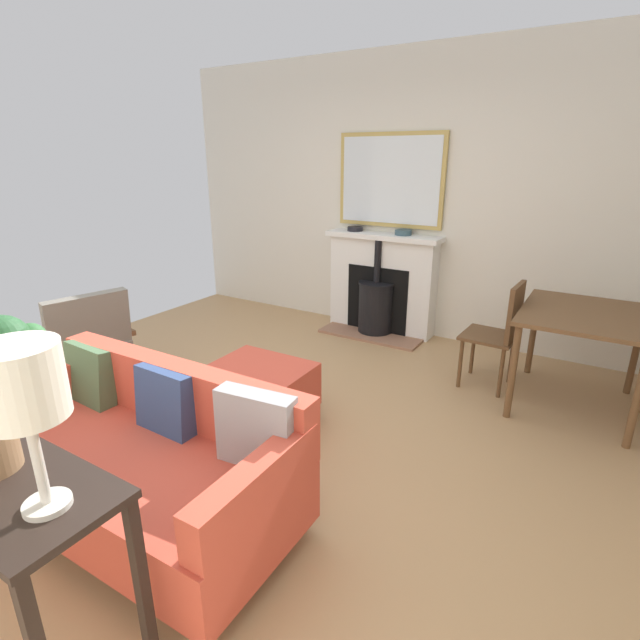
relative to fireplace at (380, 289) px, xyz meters
name	(u,v)px	position (x,y,z in m)	size (l,w,h in m)	color
ground_plane	(254,434)	(2.31, 0.14, -0.47)	(5.05, 5.30, 0.01)	tan
wall_left	(405,199)	(-0.22, 0.14, 0.92)	(0.12, 5.30, 2.78)	beige
fireplace	(380,289)	(0.00, 0.00, 0.00)	(0.55, 1.21, 1.05)	#93664C
mirror_over_mantel	(390,180)	(-0.13, 0.00, 1.10)	(0.04, 1.12, 0.92)	tan
mantel_bowl_near	(355,229)	(-0.04, -0.34, 0.61)	(0.16, 0.16, 0.04)	black
mantel_bowl_far	(403,232)	(-0.04, 0.21, 0.61)	(0.17, 0.17, 0.05)	#334C56
sofa	(143,457)	(3.19, 0.14, -0.12)	(0.84, 1.72, 0.79)	#B2B2B7
ottoman	(255,391)	(2.18, 0.06, -0.22)	(0.68, 0.69, 0.41)	#B2B2B7
armchair_accent	(84,338)	(2.48, -1.38, -0.01)	(0.79, 0.71, 0.84)	brown
table_lamp_far_end	(22,388)	(3.91, 0.67, 0.72)	(0.24, 0.24, 0.53)	beige
dining_table	(584,325)	(0.73, 1.93, 0.18)	(0.99, 0.84, 0.74)	brown
dining_chair_near_fireplace	(501,328)	(0.74, 1.38, 0.05)	(0.42, 0.42, 0.88)	brown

